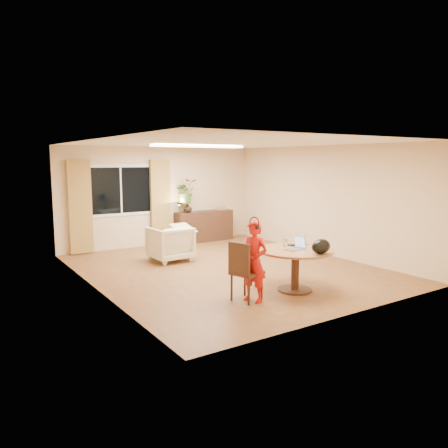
% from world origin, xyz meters
% --- Properties ---
extents(floor, '(6.50, 6.50, 0.00)m').
position_xyz_m(floor, '(0.00, 0.00, 0.00)').
color(floor, brown).
rests_on(floor, ground).
extents(ceiling, '(6.50, 6.50, 0.00)m').
position_xyz_m(ceiling, '(0.00, 0.00, 2.60)').
color(ceiling, white).
rests_on(ceiling, wall_back).
extents(wall_back, '(5.50, 0.00, 5.50)m').
position_xyz_m(wall_back, '(0.00, 3.25, 1.30)').
color(wall_back, beige).
rests_on(wall_back, floor).
extents(wall_left, '(0.00, 6.50, 6.50)m').
position_xyz_m(wall_left, '(-2.75, 0.00, 1.30)').
color(wall_left, beige).
rests_on(wall_left, floor).
extents(wall_right, '(0.00, 6.50, 6.50)m').
position_xyz_m(wall_right, '(2.75, 0.00, 1.30)').
color(wall_right, beige).
rests_on(wall_right, floor).
extents(window, '(1.70, 0.03, 1.30)m').
position_xyz_m(window, '(-1.10, 3.23, 1.50)').
color(window, white).
rests_on(window, wall_back).
extents(curtain_left, '(0.55, 0.08, 2.25)m').
position_xyz_m(curtain_left, '(-2.15, 3.15, 1.15)').
color(curtain_left, olive).
rests_on(curtain_left, wall_back).
extents(curtain_right, '(0.55, 0.08, 2.25)m').
position_xyz_m(curtain_right, '(-0.05, 3.15, 1.15)').
color(curtain_right, olive).
rests_on(curtain_right, wall_back).
extents(ceiling_panel, '(2.20, 0.35, 0.05)m').
position_xyz_m(ceiling_panel, '(0.00, 1.20, 2.57)').
color(ceiling_panel, white).
rests_on(ceiling_panel, ceiling).
extents(dining_table, '(1.29, 1.29, 0.73)m').
position_xyz_m(dining_table, '(0.12, -1.91, 0.58)').
color(dining_table, brown).
rests_on(dining_table, floor).
extents(dining_chair, '(0.57, 0.54, 0.98)m').
position_xyz_m(dining_chair, '(-0.90, -1.88, 0.49)').
color(dining_chair, '#311D10').
rests_on(dining_chair, floor).
extents(child, '(0.55, 0.45, 1.31)m').
position_xyz_m(child, '(-0.82, -1.98, 0.66)').
color(child, red).
rests_on(child, floor).
extents(laptop, '(0.39, 0.29, 0.24)m').
position_xyz_m(laptop, '(0.08, -1.92, 0.85)').
color(laptop, '#B7B7BC').
rests_on(laptop, dining_table).
extents(tumbler, '(0.09, 0.09, 0.12)m').
position_xyz_m(tumbler, '(0.16, -1.60, 0.79)').
color(tumbler, white).
rests_on(tumbler, dining_table).
extents(wine_glass, '(0.09, 0.09, 0.20)m').
position_xyz_m(wine_glass, '(0.57, -1.70, 0.83)').
color(wine_glass, white).
rests_on(wine_glass, dining_table).
extents(pot_lid, '(0.26, 0.26, 0.04)m').
position_xyz_m(pot_lid, '(0.33, -1.62, 0.75)').
color(pot_lid, white).
rests_on(pot_lid, dining_table).
extents(handbag, '(0.42, 0.33, 0.25)m').
position_xyz_m(handbag, '(0.22, -2.41, 0.86)').
color(handbag, black).
rests_on(handbag, dining_table).
extents(armchair, '(0.88, 0.90, 0.79)m').
position_xyz_m(armchair, '(-0.67, 1.36, 0.40)').
color(armchair, beige).
rests_on(armchair, floor).
extents(throw, '(0.50, 0.59, 0.03)m').
position_xyz_m(throw, '(-0.38, 1.27, 0.81)').
color(throw, beige).
rests_on(throw, armchair).
extents(sideboard, '(1.69, 0.41, 0.84)m').
position_xyz_m(sideboard, '(1.20, 3.01, 0.42)').
color(sideboard, '#311D10').
rests_on(sideboard, floor).
extents(vase, '(0.29, 0.29, 0.25)m').
position_xyz_m(vase, '(0.68, 3.01, 0.97)').
color(vase, black).
rests_on(vase, sideboard).
extents(bouquet, '(0.71, 0.66, 0.66)m').
position_xyz_m(bouquet, '(0.64, 3.01, 1.42)').
color(bouquet, '#2D6C28').
rests_on(bouquet, vase).
extents(book_stack, '(0.22, 0.17, 0.09)m').
position_xyz_m(book_stack, '(1.79, 3.01, 0.89)').
color(book_stack, olive).
rests_on(book_stack, sideboard).
extents(desk_lamp, '(0.16, 0.16, 0.32)m').
position_xyz_m(desk_lamp, '(0.40, 2.96, 1.00)').
color(desk_lamp, black).
rests_on(desk_lamp, sideboard).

